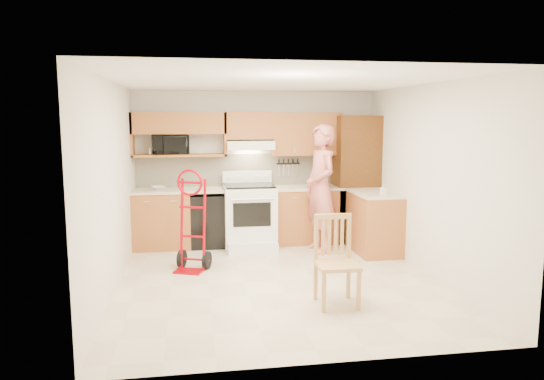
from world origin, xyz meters
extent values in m
cube|color=beige|center=(0.00, 0.00, -0.01)|extent=(4.00, 4.50, 0.02)
cube|color=white|center=(0.00, 0.00, 2.51)|extent=(4.00, 4.50, 0.02)
cube|color=beige|center=(0.00, 2.26, 1.25)|extent=(4.00, 0.02, 2.50)
cube|color=beige|center=(0.00, -2.26, 1.25)|extent=(4.00, 0.02, 2.50)
cube|color=beige|center=(-2.01, 0.00, 1.25)|extent=(0.02, 4.50, 2.50)
cube|color=beige|center=(2.01, 0.00, 1.25)|extent=(0.02, 4.50, 2.50)
cube|color=beige|center=(0.00, 2.23, 1.20)|extent=(3.92, 0.03, 0.55)
cube|color=#9D5828|center=(-1.55, 1.95, 0.45)|extent=(0.90, 0.60, 0.90)
cube|color=black|center=(-0.80, 1.95, 0.42)|extent=(0.60, 0.60, 0.85)
cube|color=#9D5828|center=(0.83, 1.95, 0.45)|extent=(1.14, 0.60, 0.90)
cube|color=beige|center=(-1.25, 1.95, 0.92)|extent=(1.50, 0.63, 0.04)
cube|color=beige|center=(0.83, 1.95, 0.92)|extent=(1.14, 0.63, 0.04)
cube|color=#9D5828|center=(1.70, 1.15, 0.45)|extent=(0.60, 1.00, 0.90)
cube|color=beige|center=(1.70, 1.15, 0.92)|extent=(0.63, 1.00, 0.04)
cube|color=#5F3211|center=(1.65, 1.95, 1.05)|extent=(0.70, 0.60, 2.10)
cube|color=#9D5828|center=(-1.25, 2.08, 1.98)|extent=(1.50, 0.33, 0.34)
cube|color=#9D5828|center=(-1.25, 2.08, 1.47)|extent=(1.50, 0.33, 0.04)
cube|color=#9D5828|center=(-0.12, 2.08, 1.94)|extent=(0.76, 0.33, 0.44)
cube|color=#9D5828|center=(0.83, 2.08, 1.80)|extent=(1.14, 0.33, 0.70)
cube|color=white|center=(-0.12, 2.02, 1.63)|extent=(0.76, 0.46, 0.14)
imported|color=black|center=(-1.39, 2.08, 1.65)|extent=(0.61, 0.45, 0.31)
imported|color=#C9665E|center=(0.90, 1.35, 0.99)|extent=(0.59, 0.79, 1.97)
imported|color=white|center=(1.70, 0.81, 1.02)|extent=(0.08, 0.08, 0.17)
imported|color=white|center=(-1.59, 1.95, 0.97)|extent=(0.27, 0.27, 0.05)
camera|label=1|loc=(-1.06, -6.16, 2.05)|focal=33.44mm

